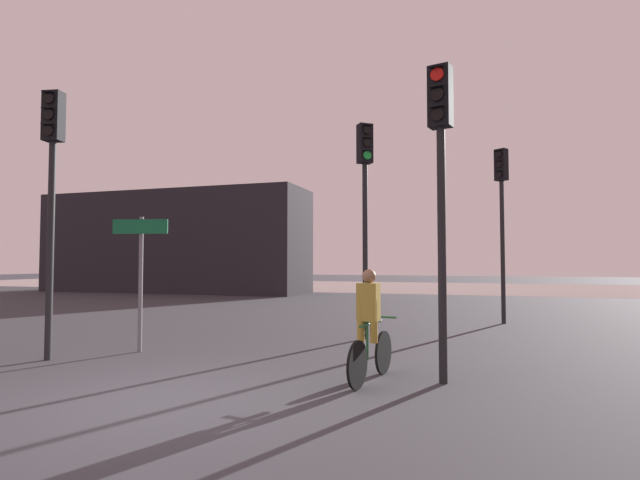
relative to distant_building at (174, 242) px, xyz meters
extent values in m
plane|color=#333338|center=(13.26, -19.82, -2.88)|extent=(120.00, 120.00, 0.00)
cube|color=gray|center=(13.26, 10.00, -2.88)|extent=(80.00, 16.00, 0.01)
cube|color=black|center=(0.00, 0.00, 0.00)|extent=(15.83, 4.00, 5.76)
cylinder|color=black|center=(9.78, -18.10, -0.93)|extent=(0.12, 0.12, 3.89)
cube|color=black|center=(9.78, -18.10, 1.46)|extent=(0.36, 0.30, 0.90)
cylinder|color=black|center=(9.81, -18.24, 1.75)|extent=(0.19, 0.07, 0.19)
cube|color=black|center=(9.81, -18.26, 1.86)|extent=(0.21, 0.15, 0.02)
cylinder|color=black|center=(9.81, -18.24, 1.46)|extent=(0.19, 0.07, 0.19)
cube|color=black|center=(9.81, -18.26, 1.57)|extent=(0.21, 0.15, 0.02)
cylinder|color=black|center=(9.81, -18.24, 1.17)|extent=(0.19, 0.07, 0.19)
cube|color=black|center=(9.81, -18.26, 1.28)|extent=(0.21, 0.15, 0.02)
cylinder|color=black|center=(17.65, -10.06, -0.86)|extent=(0.12, 0.12, 4.04)
cube|color=black|center=(17.65, -10.06, 1.61)|extent=(0.40, 0.38, 0.90)
cylinder|color=black|center=(17.58, -10.18, 1.90)|extent=(0.18, 0.13, 0.19)
cube|color=black|center=(17.57, -10.19, 2.01)|extent=(0.22, 0.20, 0.02)
cylinder|color=black|center=(17.58, -10.18, 1.61)|extent=(0.18, 0.13, 0.19)
cube|color=black|center=(17.57, -10.19, 1.72)|extent=(0.22, 0.20, 0.02)
cylinder|color=black|center=(17.58, -10.18, 1.32)|extent=(0.18, 0.13, 0.19)
cube|color=black|center=(17.57, -10.19, 1.43)|extent=(0.22, 0.20, 0.02)
cylinder|color=black|center=(16.53, -17.70, -1.04)|extent=(0.12, 0.12, 3.68)
cube|color=black|center=(16.53, -17.70, 1.25)|extent=(0.37, 0.31, 0.90)
cylinder|color=red|center=(16.50, -17.83, 1.54)|extent=(0.19, 0.07, 0.19)
cube|color=black|center=(16.50, -17.85, 1.65)|extent=(0.21, 0.16, 0.02)
cylinder|color=black|center=(16.50, -17.83, 1.25)|extent=(0.19, 0.07, 0.19)
cube|color=black|center=(16.50, -17.85, 1.36)|extent=(0.21, 0.16, 0.02)
cylinder|color=black|center=(16.50, -17.83, 0.96)|extent=(0.19, 0.07, 0.19)
cube|color=black|center=(16.50, -17.85, 1.07)|extent=(0.21, 0.16, 0.02)
cylinder|color=black|center=(14.58, -14.01, -0.89)|extent=(0.12, 0.12, 3.97)
cube|color=black|center=(14.58, -14.01, 1.55)|extent=(0.40, 0.39, 0.90)
cylinder|color=black|center=(14.66, -14.12, 1.84)|extent=(0.17, 0.14, 0.19)
cube|color=black|center=(14.67, -14.14, 1.95)|extent=(0.22, 0.21, 0.02)
cylinder|color=black|center=(14.66, -14.12, 1.55)|extent=(0.17, 0.14, 0.19)
cube|color=black|center=(14.67, -14.14, 1.66)|extent=(0.22, 0.21, 0.02)
cylinder|color=green|center=(14.66, -14.12, 1.26)|extent=(0.17, 0.14, 0.19)
cube|color=black|center=(14.67, -14.14, 1.37)|extent=(0.22, 0.21, 0.02)
cylinder|color=slate|center=(10.80, -16.93, -1.58)|extent=(0.08, 0.08, 2.60)
cube|color=#116038|center=(10.81, -16.99, -0.47)|extent=(1.08, 0.27, 0.28)
cylinder|color=black|center=(15.61, -17.38, -2.55)|extent=(0.14, 0.66, 0.66)
cylinder|color=black|center=(15.45, -18.41, -2.55)|extent=(0.14, 0.66, 0.66)
cylinder|color=#1E592D|center=(15.53, -17.90, -2.05)|extent=(0.17, 0.84, 0.04)
cylinder|color=#1E592D|center=(15.51, -18.04, -2.27)|extent=(0.04, 0.04, 0.55)
cylinder|color=#1E592D|center=(15.61, -17.43, -2.00)|extent=(0.46, 0.10, 0.03)
cylinder|color=olive|center=(15.61, -18.06, -2.00)|extent=(0.11, 0.11, 0.60)
cylinder|color=olive|center=(15.41, -18.03, -2.00)|extent=(0.11, 0.11, 0.60)
cube|color=olive|center=(15.52, -17.99, -1.73)|extent=(0.33, 0.24, 0.54)
sphere|color=#846047|center=(15.52, -17.96, -1.36)|extent=(0.20, 0.20, 0.20)
camera|label=1|loc=(17.06, -25.05, -1.16)|focal=28.00mm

